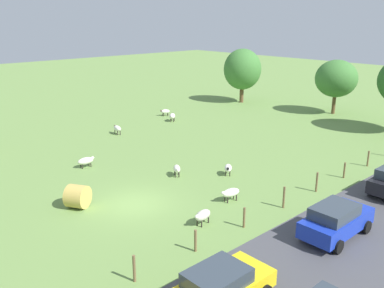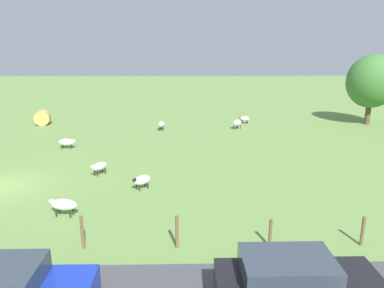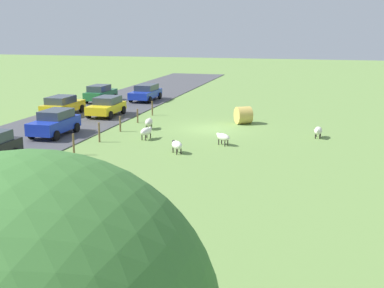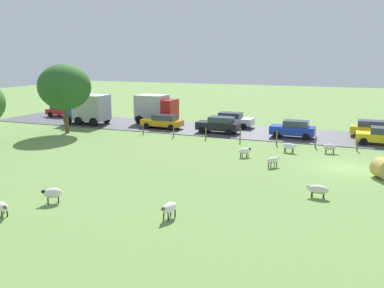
{
  "view_description": "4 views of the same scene",
  "coord_description": "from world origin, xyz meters",
  "px_view_note": "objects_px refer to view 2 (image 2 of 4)",
  "views": [
    {
      "loc": [
        18.26,
        -12.39,
        10.21
      ],
      "look_at": [
        -3.12,
        7.26,
        1.37
      ],
      "focal_mm": 39.44,
      "sensor_mm": 36.0,
      "label": 1
    },
    {
      "loc": [
        17.28,
        9.42,
        6.87
      ],
      "look_at": [
        -2.34,
        9.85,
        1.62
      ],
      "focal_mm": 33.07,
      "sensor_mm": 36.0,
      "label": 2
    },
    {
      "loc": [
        -7.49,
        33.69,
        7.11
      ],
      "look_at": [
        -0.92,
        8.99,
        1.03
      ],
      "focal_mm": 46.4,
      "sensor_mm": 36.0,
      "label": 3
    },
    {
      "loc": [
        -30.71,
        -0.82,
        7.82
      ],
      "look_at": [
        -0.72,
        11.2,
        0.96
      ],
      "focal_mm": 39.34,
      "sensor_mm": 36.0,
      "label": 4
    }
  ],
  "objects_px": {
    "sheep_7": "(161,124)",
    "tree_0": "(372,81)",
    "sheep_3": "(142,180)",
    "sheep_2": "(237,123)",
    "car_8": "(295,284)",
    "hay_bale_1": "(43,118)",
    "sheep_6": "(244,119)",
    "sheep_5": "(64,205)",
    "sheep_1": "(67,142)",
    "sheep_4": "(99,166)"
  },
  "relations": [
    {
      "from": "sheep_7",
      "to": "tree_0",
      "type": "relative_size",
      "value": 0.19
    },
    {
      "from": "tree_0",
      "to": "sheep_3",
      "type": "bearing_deg",
      "value": -51.03
    },
    {
      "from": "sheep_2",
      "to": "car_8",
      "type": "bearing_deg",
      "value": -4.57
    },
    {
      "from": "hay_bale_1",
      "to": "car_8",
      "type": "bearing_deg",
      "value": 32.92
    },
    {
      "from": "sheep_3",
      "to": "tree_0",
      "type": "distance_m",
      "value": 25.38
    },
    {
      "from": "sheep_2",
      "to": "hay_bale_1",
      "type": "xyz_separation_m",
      "value": [
        -2.21,
        -18.07,
        0.12
      ]
    },
    {
      "from": "sheep_6",
      "to": "hay_bale_1",
      "type": "distance_m",
      "value": 19.12
    },
    {
      "from": "sheep_2",
      "to": "tree_0",
      "type": "xyz_separation_m",
      "value": [
        -1.82,
        12.65,
        3.47
      ]
    },
    {
      "from": "sheep_5",
      "to": "car_8",
      "type": "height_order",
      "value": "car_8"
    },
    {
      "from": "sheep_2",
      "to": "tree_0",
      "type": "distance_m",
      "value": 13.24
    },
    {
      "from": "sheep_5",
      "to": "hay_bale_1",
      "type": "bearing_deg",
      "value": -156.78
    },
    {
      "from": "sheep_1",
      "to": "tree_0",
      "type": "height_order",
      "value": "tree_0"
    },
    {
      "from": "sheep_7",
      "to": "tree_0",
      "type": "xyz_separation_m",
      "value": [
        -2.17,
        19.39,
        3.49
      ]
    },
    {
      "from": "sheep_2",
      "to": "sheep_4",
      "type": "bearing_deg",
      "value": -38.91
    },
    {
      "from": "sheep_2",
      "to": "sheep_7",
      "type": "distance_m",
      "value": 6.75
    },
    {
      "from": "sheep_3",
      "to": "sheep_6",
      "type": "height_order",
      "value": "sheep_3"
    },
    {
      "from": "sheep_4",
      "to": "sheep_6",
      "type": "distance_m",
      "value": 17.75
    },
    {
      "from": "sheep_1",
      "to": "sheep_3",
      "type": "distance_m",
      "value": 9.97
    },
    {
      "from": "sheep_4",
      "to": "sheep_7",
      "type": "bearing_deg",
      "value": 166.3
    },
    {
      "from": "hay_bale_1",
      "to": "car_8",
      "type": "distance_m",
      "value": 29.89
    },
    {
      "from": "sheep_3",
      "to": "sheep_5",
      "type": "bearing_deg",
      "value": -45.33
    },
    {
      "from": "sheep_4",
      "to": "sheep_5",
      "type": "bearing_deg",
      "value": -3.65
    },
    {
      "from": "sheep_3",
      "to": "sheep_4",
      "type": "bearing_deg",
      "value": -129.33
    },
    {
      "from": "sheep_3",
      "to": "sheep_7",
      "type": "bearing_deg",
      "value": 179.35
    },
    {
      "from": "sheep_1",
      "to": "sheep_5",
      "type": "distance_m",
      "value": 11.19
    },
    {
      "from": "sheep_6",
      "to": "sheep_1",
      "type": "bearing_deg",
      "value": -58.64
    },
    {
      "from": "car_8",
      "to": "sheep_3",
      "type": "bearing_deg",
      "value": -150.35
    },
    {
      "from": "sheep_1",
      "to": "sheep_6",
      "type": "xyz_separation_m",
      "value": [
        -8.65,
        14.19,
        -0.01
      ]
    },
    {
      "from": "sheep_1",
      "to": "sheep_5",
      "type": "bearing_deg",
      "value": 17.05
    },
    {
      "from": "sheep_1",
      "to": "sheep_6",
      "type": "height_order",
      "value": "sheep_1"
    },
    {
      "from": "sheep_1",
      "to": "car_8",
      "type": "bearing_deg",
      "value": 34.18
    },
    {
      "from": "sheep_4",
      "to": "hay_bale_1",
      "type": "distance_m",
      "value": 16.42
    },
    {
      "from": "sheep_2",
      "to": "sheep_3",
      "type": "relative_size",
      "value": 1.07
    },
    {
      "from": "car_8",
      "to": "sheep_2",
      "type": "bearing_deg",
      "value": 175.43
    },
    {
      "from": "sheep_2",
      "to": "tree_0",
      "type": "bearing_deg",
      "value": 98.21
    },
    {
      "from": "sheep_3",
      "to": "car_8",
      "type": "xyz_separation_m",
      "value": [
        8.9,
        5.07,
        0.43
      ]
    },
    {
      "from": "tree_0",
      "to": "sheep_5",
      "type": "bearing_deg",
      "value": -50.22
    },
    {
      "from": "sheep_1",
      "to": "sheep_7",
      "type": "height_order",
      "value": "sheep_7"
    },
    {
      "from": "sheep_1",
      "to": "hay_bale_1",
      "type": "distance_m",
      "value": 9.77
    },
    {
      "from": "sheep_4",
      "to": "sheep_6",
      "type": "bearing_deg",
      "value": 143.39
    },
    {
      "from": "hay_bale_1",
      "to": "tree_0",
      "type": "height_order",
      "value": "tree_0"
    },
    {
      "from": "tree_0",
      "to": "car_8",
      "type": "xyz_separation_m",
      "value": [
        24.7,
        -14.48,
        -3.11
      ]
    },
    {
      "from": "sheep_7",
      "to": "sheep_5",
      "type": "bearing_deg",
      "value": -10.67
    },
    {
      "from": "sheep_4",
      "to": "tree_0",
      "type": "distance_m",
      "value": 26.28
    },
    {
      "from": "sheep_5",
      "to": "sheep_7",
      "type": "height_order",
      "value": "sheep_7"
    },
    {
      "from": "sheep_3",
      "to": "sheep_1",
      "type": "bearing_deg",
      "value": -141.17
    },
    {
      "from": "sheep_2",
      "to": "sheep_3",
      "type": "xyz_separation_m",
      "value": [
        13.98,
        -6.89,
        -0.07
      ]
    },
    {
      "from": "sheep_7",
      "to": "tree_0",
      "type": "height_order",
      "value": "tree_0"
    },
    {
      "from": "sheep_2",
      "to": "sheep_1",
      "type": "bearing_deg",
      "value": -64.69
    },
    {
      "from": "sheep_4",
      "to": "tree_0",
      "type": "relative_size",
      "value": 0.17
    }
  ]
}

